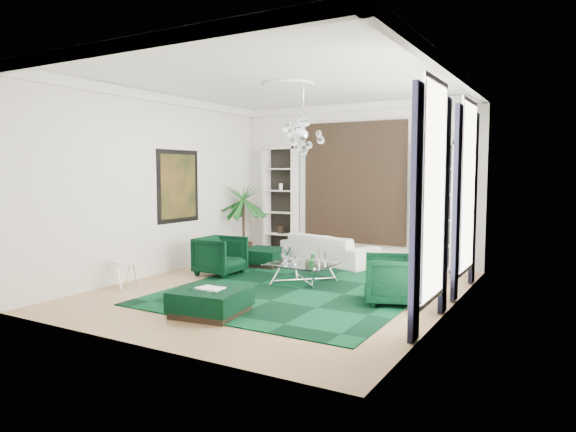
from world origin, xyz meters
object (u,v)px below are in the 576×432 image
Objects in this scene: armchair_left at (220,256)px; coffee_table at (304,273)px; sofa at (329,249)px; armchair_right at (392,280)px; ottoman_side at (264,257)px; side_table at (127,275)px; ottoman_front at (211,302)px; palm at (243,210)px.

armchair_left is 1.95m from coffee_table.
sofa is 3.76m from armchair_right.
armchair_right is at bearing -99.19° from armchair_left.
armchair_right is at bearing 148.28° from sofa.
armchair_left reaches higher than ottoman_side.
coffee_table is 3.34m from side_table.
ottoman_side is at bearing 57.47° from sofa.
side_table is at bearing 165.68° from ottoman_front.
coffee_table reaches higher than ottoman_front.
armchair_right reaches higher than coffee_table.
coffee_table is 0.50× the size of palm.
ottoman_side is (-1.67, 1.20, -0.01)m from coffee_table.
coffee_table is at bearing -35.58° from ottoman_side.
armchair_right is 5.44m from palm.
armchair_right is at bearing -26.73° from ottoman_side.
armchair_right is 0.37× the size of palm.
palm is at bearing -139.48° from armchair_right.
armchair_left is at bearing -101.32° from ottoman_side.
palm reaches higher than side_table.
palm is (-0.82, 2.04, 0.79)m from armchair_left.
armchair_right reaches higher than ottoman_side.
side_table is (-0.74, -1.88, -0.16)m from armchair_left.
armchair_right is at bearing -28.46° from palm.
armchair_left is 0.75× the size of coffee_table.
palm is (-2.54, 4.55, 1.00)m from ottoman_front.
armchair_left is 1.36m from ottoman_side.
ottoman_front is at bearing 110.56° from sofa.
armchair_right reaches higher than ottoman_front.
palm is at bearing 20.28° from armchair_left.
armchair_right is 1.72× the size of side_table.
side_table is at bearing -94.74° from armchair_right.
sofa is 4.60× the size of side_table.
coffee_table is (1.93, 0.12, -0.20)m from armchair_left.
sofa is at bearing 102.90° from coffee_table.
ottoman_front is (1.72, -2.51, -0.21)m from armchair_left.
ottoman_side is (0.26, 1.32, -0.21)m from armchair_left.
armchair_right reaches higher than sofa.
ottoman_side is 3.35m from side_table.
ottoman_front is 2.54m from side_table.
ottoman_side is 1.64m from palm.
armchair_right is 2.09m from coffee_table.
palm is (-2.75, 1.92, 0.99)m from coffee_table.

